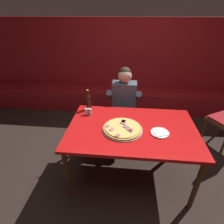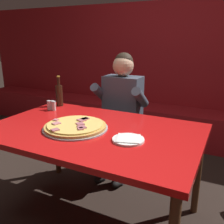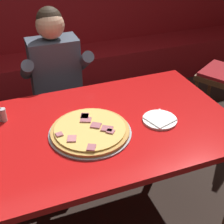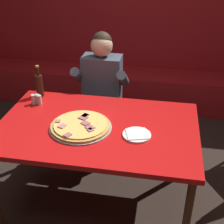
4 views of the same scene
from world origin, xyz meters
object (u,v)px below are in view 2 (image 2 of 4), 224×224
Objects in this scene: plate_white_paper at (128,139)px; shaker_black_pepper at (54,106)px; pizza at (75,126)px; shaker_oregano at (49,106)px; beer_bottle at (59,95)px; shaker_red_pepper_flakes at (53,106)px; main_dining_table at (93,138)px; diner_seated_blue_shirt at (119,110)px.

plate_white_paper is 2.44× the size of shaker_black_pepper.
pizza is 0.59m from shaker_oregano.
plate_white_paper is (0.43, -0.03, -0.01)m from pizza.
shaker_oregano is (-0.94, 0.34, 0.03)m from plate_white_paper.
beer_bottle is 3.40× the size of shaker_red_pepper_flakes.
shaker_black_pepper is (-0.45, 0.31, 0.02)m from pizza.
plate_white_paper reaches higher than main_dining_table.
plate_white_paper is 0.94m from diner_seated_blue_shirt.
shaker_red_pepper_flakes is at bearing 22.61° from shaker_oregano.
diner_seated_blue_shirt is (-0.45, 0.82, -0.08)m from plate_white_paper.
beer_bottle is at bearing 146.50° from main_dining_table.
pizza is at bearing -34.25° from shaker_red_pepper_flakes.
main_dining_table is 0.16m from pizza.
beer_bottle is 0.17m from shaker_oregano.
shaker_red_pepper_flakes reaches higher than pizza.
pizza is at bearing -89.06° from diner_seated_blue_shirt.
shaker_oregano is at bearing -135.51° from diner_seated_blue_shirt.
shaker_oregano reaches higher than plate_white_paper.
diner_seated_blue_shirt reaches higher than main_dining_table.
pizza is at bearing 176.02° from plate_white_paper.
beer_bottle reaches higher than shaker_red_pepper_flakes.
shaker_black_pepper is (-0.56, 0.25, 0.11)m from main_dining_table.
shaker_black_pepper is (0.06, -0.00, 0.00)m from shaker_oregano.
main_dining_table is at bearing -33.50° from beer_bottle.
main_dining_table is 0.77m from beer_bottle.
beer_bottle reaches higher than plate_white_paper.
shaker_red_pepper_flakes is (0.03, -0.15, -0.07)m from beer_bottle.
beer_bottle is (-0.50, 0.47, 0.09)m from pizza.
shaker_black_pepper is (0.03, -0.01, 0.00)m from shaker_red_pepper_flakes.
shaker_black_pepper reaches higher than plate_white_paper.
main_dining_table is 7.37× the size of plate_white_paper.
beer_bottle reaches higher than shaker_black_pepper.
shaker_black_pepper is at bearing 159.04° from plate_white_paper.
diner_seated_blue_shirt is at bearing 45.58° from shaker_red_pepper_flakes.
beer_bottle is 0.23× the size of diner_seated_blue_shirt.
shaker_red_pepper_flakes is at bearing -134.42° from diner_seated_blue_shirt.
plate_white_paper is at bearing -21.25° from shaker_red_pepper_flakes.
shaker_oregano is 0.06m from shaker_black_pepper.
pizza is 5.54× the size of shaker_oregano.
diner_seated_blue_shirt is (-0.01, 0.79, -0.09)m from pizza.
shaker_red_pepper_flakes is 0.07× the size of diner_seated_blue_shirt.
shaker_red_pepper_flakes is (0.03, 0.01, 0.00)m from shaker_oregano.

